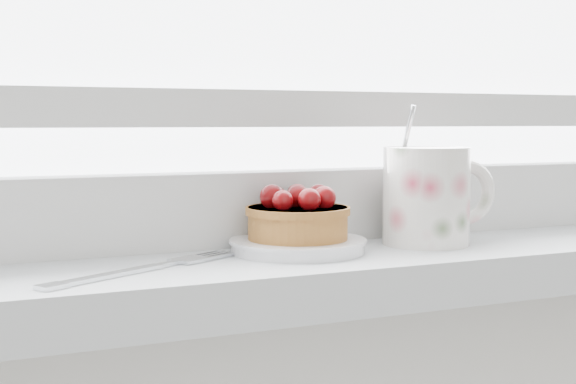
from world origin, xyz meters
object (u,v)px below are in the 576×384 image
floral_mug (429,194)px  fork (144,269)px  raspberry_tart (298,216)px  saucer (298,246)px

floral_mug → fork: bearing=-175.3°
floral_mug → fork: 0.29m
raspberry_tart → floral_mug: bearing=-3.6°
floral_mug → raspberry_tart: bearing=176.4°
floral_mug → fork: (-0.28, -0.02, -0.05)m
saucer → fork: (-0.15, -0.03, -0.00)m
saucer → floral_mug: (0.14, -0.01, 0.04)m
raspberry_tart → fork: 0.16m
raspberry_tart → fork: (-0.15, -0.03, -0.03)m
saucer → fork: bearing=-167.9°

